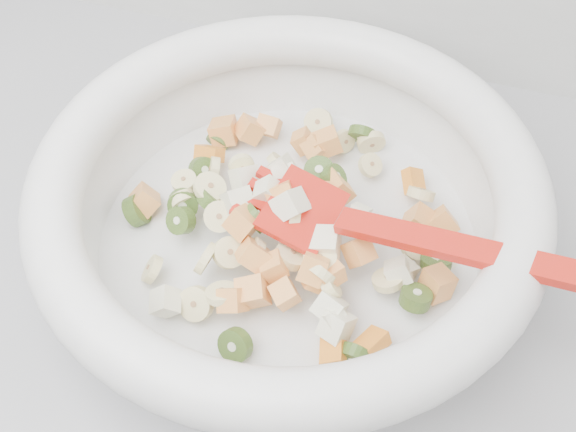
% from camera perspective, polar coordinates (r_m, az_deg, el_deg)
% --- Properties ---
extents(mixing_bowl, '(0.46, 0.41, 0.12)m').
position_cam_1_polar(mixing_bowl, '(0.58, 0.04, 0.82)').
color(mixing_bowl, white).
rests_on(mixing_bowl, counter).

